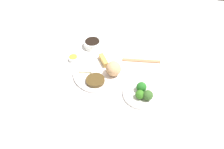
{
  "coord_description": "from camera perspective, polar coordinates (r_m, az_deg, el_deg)",
  "views": [
    {
      "loc": [
        0.35,
        -0.86,
        0.93
      ],
      "look_at": [
        0.07,
        -0.02,
        0.06
      ],
      "focal_mm": 37.91,
      "sensor_mm": 36.0,
      "label": 1
    }
  ],
  "objects": [
    {
      "name": "tabletop",
      "position": [
        1.31,
        -2.87,
        -0.34
      ],
      "size": [
        2.2,
        2.2,
        0.02
      ],
      "primitive_type": "cube",
      "color": "white",
      "rests_on": "ground"
    },
    {
      "name": "main_plate",
      "position": [
        1.3,
        -2.97,
        0.45
      ],
      "size": [
        0.3,
        0.3,
        0.02
      ],
      "primitive_type": "cylinder",
      "color": "white",
      "rests_on": "tabletop"
    },
    {
      "name": "rice_scoop",
      "position": [
        1.25,
        0.35,
        1.43
      ],
      "size": [
        0.08,
        0.08,
        0.08
      ],
      "primitive_type": "sphere",
      "color": "tan",
      "rests_on": "main_plate"
    },
    {
      "name": "spring_roll",
      "position": [
        1.34,
        -2.05,
        3.41
      ],
      "size": [
        0.08,
        0.09,
        0.03
      ],
      "primitive_type": "cube",
      "rotation": [
        0.0,
        0.0,
        2.26
      ],
      "color": "tan",
      "rests_on": "main_plate"
    },
    {
      "name": "crab_rangoon_wonton",
      "position": [
        1.31,
        -6.24,
        1.51
      ],
      "size": [
        0.08,
        0.08,
        0.01
      ],
      "primitive_type": "cube",
      "rotation": [
        0.0,
        0.0,
        0.26
      ],
      "color": "beige",
      "rests_on": "main_plate"
    },
    {
      "name": "stir_fry_heap",
      "position": [
        1.24,
        -4.03,
        -1.41
      ],
      "size": [
        0.1,
        0.1,
        0.02
      ],
      "primitive_type": "cylinder",
      "color": "#4A3719",
      "rests_on": "main_plate"
    },
    {
      "name": "broccoli_plate",
      "position": [
        1.21,
        7.46,
        -4.62
      ],
      "size": [
        0.2,
        0.2,
        0.01
      ],
      "primitive_type": "cylinder",
      "color": "white",
      "rests_on": "tabletop"
    },
    {
      "name": "broccoli_floret_0",
      "position": [
        1.19,
        7.12,
        -3.02
      ],
      "size": [
        0.05,
        0.05,
        0.05
      ],
      "primitive_type": "sphere",
      "color": "#21661F",
      "rests_on": "broccoli_plate"
    },
    {
      "name": "broccoli_floret_1",
      "position": [
        1.16,
        8.62,
        -4.96
      ],
      "size": [
        0.05,
        0.05,
        0.05
      ],
      "primitive_type": "sphere",
      "color": "#315823",
      "rests_on": "broccoli_plate"
    },
    {
      "name": "broccoli_floret_2",
      "position": [
        1.16,
        6.76,
        -4.8
      ],
      "size": [
        0.05,
        0.05,
        0.05
      ],
      "primitive_type": "sphere",
      "color": "#32711D",
      "rests_on": "broccoli_plate"
    },
    {
      "name": "soy_sauce_bowl",
      "position": [
        1.48,
        -4.72,
        7.34
      ],
      "size": [
        0.11,
        0.11,
        0.04
      ],
      "primitive_type": "cylinder",
      "color": "white",
      "rests_on": "tabletop"
    },
    {
      "name": "soy_sauce_bowl_liquid",
      "position": [
        1.47,
        -4.77,
        8.03
      ],
      "size": [
        0.09,
        0.09,
        0.0
      ],
      "primitive_type": "cylinder",
      "color": "black",
      "rests_on": "soy_sauce_bowl"
    },
    {
      "name": "sauce_ramekin_hot_mustard",
      "position": [
        1.41,
        -9.3,
        3.86
      ],
      "size": [
        0.06,
        0.06,
        0.02
      ],
      "primitive_type": "cylinder",
      "color": "white",
      "rests_on": "tabletop"
    },
    {
      "name": "sauce_ramekin_hot_mustard_liquid",
      "position": [
        1.4,
        -9.36,
        4.26
      ],
      "size": [
        0.05,
        0.05,
        0.0
      ],
      "primitive_type": "cylinder",
      "color": "yellow",
      "rests_on": "sauce_ramekin_hot_mustard"
    },
    {
      "name": "chopsticks_pair",
      "position": [
        1.39,
        7.06,
        3.3
      ],
      "size": [
        0.22,
        0.07,
        0.01
      ],
      "primitive_type": "cube",
      "rotation": [
        0.0,
        0.0,
        0.22
      ],
      "color": "#AD7850",
      "rests_on": "tabletop"
    }
  ]
}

